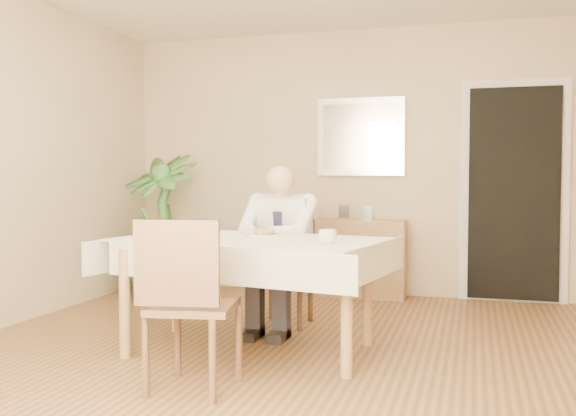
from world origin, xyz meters
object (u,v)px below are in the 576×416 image
(dining_table, at_px, (250,251))
(seated_man, at_px, (277,239))
(coffee_mug, at_px, (328,236))
(potted_palm, at_px, (160,224))
(sideboard, at_px, (357,258))
(chair_near, at_px, (187,295))
(chair_far, at_px, (287,265))

(dining_table, xyz_separation_m, seated_man, (0.00, 0.59, 0.02))
(coffee_mug, xyz_separation_m, potted_palm, (-2.11, 1.89, -0.11))
(coffee_mug, bearing_deg, sideboard, 95.58)
(chair_near, distance_m, coffee_mug, 0.97)
(seated_man, height_order, coffee_mug, seated_man)
(seated_man, distance_m, potted_palm, 1.92)
(dining_table, relative_size, seated_man, 1.52)
(sideboard, bearing_deg, coffee_mug, -85.13)
(seated_man, xyz_separation_m, potted_palm, (-1.55, 1.13, -0.00))
(coffee_mug, height_order, sideboard, coffee_mug)
(chair_far, xyz_separation_m, seated_man, (-0.00, -0.28, 0.23))
(chair_far, bearing_deg, chair_near, -97.26)
(chair_far, bearing_deg, coffee_mug, -67.48)
(chair_far, distance_m, sideboard, 1.30)
(chair_near, height_order, coffee_mug, chair_near)
(chair_near, height_order, sideboard, chair_near)
(coffee_mug, bearing_deg, potted_palm, 138.20)
(chair_near, xyz_separation_m, coffee_mug, (0.61, 0.71, 0.27))
(chair_far, height_order, sideboard, chair_far)
(dining_table, relative_size, chair_far, 2.31)
(chair_far, height_order, coffee_mug, coffee_mug)
(seated_man, bearing_deg, dining_table, -90.00)
(coffee_mug, bearing_deg, chair_near, -130.33)
(chair_far, xyz_separation_m, chair_near, (-0.04, -1.75, 0.07))
(dining_table, xyz_separation_m, sideboard, (0.34, 2.13, -0.30))
(chair_far, xyz_separation_m, coffee_mug, (0.56, -1.04, 0.34))
(chair_far, relative_size, potted_palm, 0.59)
(dining_table, bearing_deg, coffee_mug, -6.19)
(sideboard, xyz_separation_m, potted_palm, (-1.89, -0.41, 0.32))
(chair_near, relative_size, coffee_mug, 8.45)
(seated_man, bearing_deg, coffee_mug, -53.61)
(chair_far, distance_m, chair_near, 1.76)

